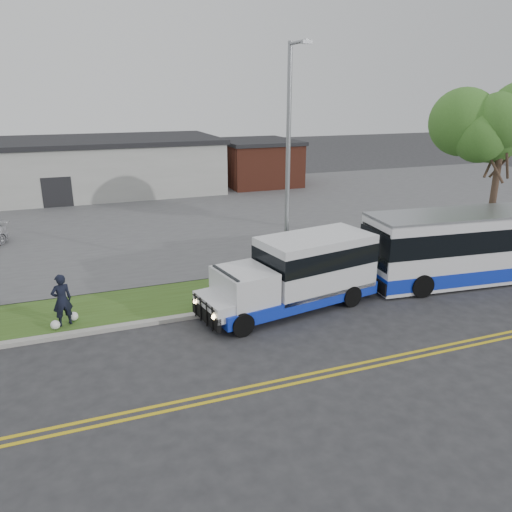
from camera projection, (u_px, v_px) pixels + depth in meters
name	position (u px, v px, depth m)	size (l,w,h in m)	color
ground	(240.00, 324.00, 17.68)	(140.00, 140.00, 0.00)	#28282B
lane_line_north	(283.00, 379.00, 14.25)	(70.00, 0.12, 0.01)	gold
lane_line_south	(288.00, 385.00, 13.99)	(70.00, 0.12, 0.01)	gold
curb	(230.00, 310.00, 18.63)	(80.00, 0.30, 0.15)	#9E9B93
verge	(217.00, 293.00, 20.24)	(80.00, 3.30, 0.10)	#364B19
parking_lot	(157.00, 216.00, 32.78)	(80.00, 25.00, 0.10)	#4C4C4F
commercial_building	(56.00, 168.00, 38.99)	(25.40, 10.40, 4.35)	#9E9E99
brick_wing	(257.00, 162.00, 43.69)	(6.30, 7.30, 3.90)	brown
tree_east	(504.00, 129.00, 23.08)	(5.20, 5.20, 8.33)	#3D2E21
streetlight_near	(289.00, 162.00, 19.47)	(0.35, 1.53, 9.50)	gray
shuttle_bus	(300.00, 271.00, 18.76)	(7.26, 3.43, 2.68)	#1029B0
transit_bus	(487.00, 245.00, 21.59)	(11.16, 3.51, 3.05)	silver
pedestrian	(62.00, 300.00, 17.10)	(0.68, 0.45, 1.87)	black
grocery_bag_left	(55.00, 325.00, 17.02)	(0.32, 0.32, 0.32)	white
grocery_bag_right	(73.00, 316.00, 17.67)	(0.32, 0.32, 0.32)	white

